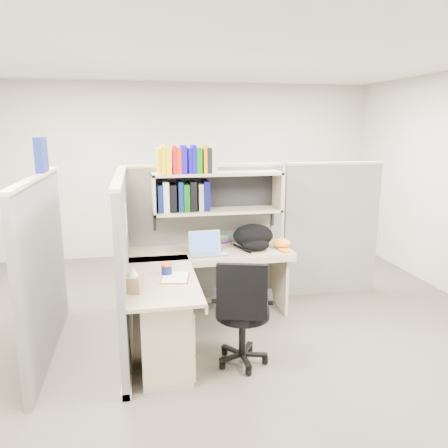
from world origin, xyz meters
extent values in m
plane|color=#342E28|center=(0.00, 0.00, 0.00)|extent=(6.00, 6.00, 0.00)
plane|color=#A7A197|center=(0.00, 3.00, 1.35)|extent=(6.00, 0.00, 6.00)
plane|color=#A7A197|center=(0.00, -3.00, 1.35)|extent=(6.00, 0.00, 6.00)
plane|color=silver|center=(0.00, 0.00, 2.70)|extent=(6.00, 6.00, 0.00)
cube|color=#5C5B57|center=(0.00, 0.90, 0.80)|extent=(1.80, 0.06, 1.60)
cube|color=tan|center=(0.00, 0.90, 1.61)|extent=(1.80, 0.08, 0.03)
cube|color=#5C5B57|center=(-0.90, 0.00, 0.80)|extent=(0.06, 1.80, 1.60)
cube|color=tan|center=(-0.90, 0.00, 1.61)|extent=(0.08, 1.80, 0.03)
cube|color=#5C5B57|center=(-1.60, 0.00, 0.80)|extent=(0.06, 1.80, 1.60)
cube|color=#5C5B57|center=(1.55, 0.90, 0.80)|extent=(1.20, 0.06, 1.60)
cube|color=navy|center=(-1.60, 0.35, 1.79)|extent=(0.07, 0.27, 0.32)
cube|color=white|center=(-0.87, 0.15, 1.20)|extent=(0.00, 0.21, 0.28)
cube|color=gray|center=(0.10, 0.70, 1.55)|extent=(1.40, 0.34, 0.03)
cube|color=gray|center=(0.10, 0.70, 1.14)|extent=(1.40, 0.34, 0.03)
cube|color=gray|center=(-0.58, 0.70, 1.34)|extent=(0.03, 0.34, 0.44)
cube|color=gray|center=(0.78, 0.70, 1.34)|extent=(0.03, 0.34, 0.44)
cube|color=black|center=(0.10, 0.86, 1.34)|extent=(1.38, 0.01, 0.41)
cube|color=#DAAD04|center=(-0.52, 0.68, 1.69)|extent=(0.03, 0.20, 0.26)
cube|color=#FFC605|center=(-0.48, 0.68, 1.71)|extent=(0.05, 0.20, 0.29)
cube|color=#FFC905|center=(-0.42, 0.68, 1.69)|extent=(0.06, 0.20, 0.26)
cube|color=red|center=(-0.36, 0.68, 1.71)|extent=(0.04, 0.20, 0.29)
cube|color=red|center=(-0.32, 0.68, 1.69)|extent=(0.05, 0.20, 0.26)
cube|color=#1905A2|center=(-0.27, 0.68, 1.71)|extent=(0.06, 0.20, 0.29)
cube|color=#0D059D|center=(-0.20, 0.68, 1.69)|extent=(0.04, 0.20, 0.26)
cube|color=#0D05A1|center=(-0.16, 0.68, 1.71)|extent=(0.04, 0.20, 0.29)
cube|color=#076908|center=(-0.11, 0.68, 1.69)|extent=(0.06, 0.20, 0.26)
cube|color=orange|center=(-0.04, 0.68, 1.71)|extent=(0.04, 0.20, 0.29)
cube|color=black|center=(0.00, 0.68, 1.69)|extent=(0.05, 0.20, 0.26)
cube|color=#B5AE8B|center=(0.05, 0.68, 1.71)|extent=(0.06, 0.20, 0.29)
cube|color=#07154E|center=(-0.52, 0.72, 1.30)|extent=(0.05, 0.24, 0.29)
cube|color=silver|center=(-0.46, 0.72, 1.31)|extent=(0.06, 0.24, 0.32)
cube|color=black|center=(-0.39, 0.72, 1.30)|extent=(0.07, 0.24, 0.29)
cube|color=#061845|center=(-0.30, 0.72, 1.31)|extent=(0.05, 0.24, 0.32)
cube|color=#09440B|center=(-0.24, 0.72, 1.30)|extent=(0.06, 0.24, 0.29)
cube|color=black|center=(-0.17, 0.72, 1.31)|extent=(0.07, 0.24, 0.32)
cube|color=gray|center=(-0.09, 0.72, 1.30)|extent=(0.05, 0.24, 0.29)
cube|color=#07084C|center=(-0.03, 0.72, 1.31)|extent=(0.06, 0.24, 0.32)
cube|color=gray|center=(0.00, 0.57, 0.71)|extent=(1.74, 0.60, 0.03)
cube|color=gray|center=(-0.57, -0.20, 0.71)|extent=(0.60, 1.34, 0.03)
cube|color=gray|center=(0.00, 0.27, 0.68)|extent=(1.74, 0.02, 0.07)
cube|color=gray|center=(-0.27, -0.20, 0.68)|extent=(0.02, 1.34, 0.07)
cube|color=gray|center=(-0.57, -0.55, 0.34)|extent=(0.40, 0.55, 0.68)
cube|color=tan|center=(-0.36, -0.55, 0.54)|extent=(0.02, 0.50, 0.16)
cube|color=tan|center=(-0.36, -0.55, 0.36)|extent=(0.02, 0.50, 0.16)
cube|color=tan|center=(-0.36, -0.55, 0.14)|extent=(0.02, 0.50, 0.22)
cube|color=#B2B2B7|center=(-0.35, -0.55, 0.54)|extent=(0.01, 0.12, 0.01)
cube|color=gray|center=(0.80, 0.60, 0.35)|extent=(0.03, 0.55, 0.70)
cylinder|color=#0E1653|center=(-0.52, -0.12, 0.77)|extent=(0.10, 0.10, 0.09)
cylinder|color=#E34515|center=(-0.52, -0.12, 0.82)|extent=(0.10, 0.10, 0.02)
ellipsoid|color=#889AC1|center=(0.11, 0.35, 0.75)|extent=(0.12, 0.10, 0.04)
cylinder|color=white|center=(-0.01, 0.70, 0.78)|extent=(0.08, 0.08, 0.11)
cylinder|color=black|center=(0.09, -0.53, 0.48)|extent=(0.47, 0.47, 0.07)
cube|color=black|center=(0.03, -0.73, 0.75)|extent=(0.40, 0.16, 0.47)
cylinder|color=black|center=(0.09, -0.53, 0.28)|extent=(0.06, 0.06, 0.41)
cylinder|color=black|center=(0.09, -0.53, 0.05)|extent=(0.45, 0.45, 0.10)
cube|color=black|center=(-0.13, -0.46, 0.63)|extent=(0.11, 0.27, 0.04)
cube|color=black|center=(0.32, -0.59, 0.63)|extent=(0.11, 0.27, 0.04)
camera|label=1|loc=(-0.74, -3.92, 2.05)|focal=35.00mm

